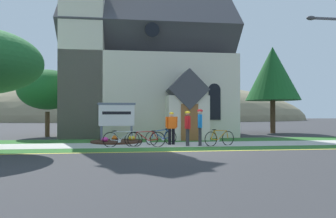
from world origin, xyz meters
The scene contains 18 objects.
ground centered at (0.00, 4.00, 0.00)m, with size 140.00×140.00×0.00m, color #333335.
sidewalk_slab centered at (-0.73, 1.77, 0.01)m, with size 32.00×2.49×0.01m, color #B7B5AD.
grass_verge centered at (-0.73, -0.20, 0.00)m, with size 32.00×1.46×0.01m, color #2D6628.
church_lawn centered at (-0.73, 4.26, 0.00)m, with size 24.00×2.49×0.01m, color #2D6628.
curb_paint_stripe centered at (-0.73, -1.09, 0.00)m, with size 28.00×0.16×0.01m, color yellow.
church_building centered at (-1.13, 9.36, 5.03)m, with size 11.77×10.22×14.77m.
church_sign centered at (-2.83, 3.74, 1.42)m, with size 2.07×0.21×2.14m.
flower_bed centered at (-2.82, 3.29, 0.07)m, with size 2.73×2.73×0.34m.
bicycle_white centered at (-0.54, 1.90, 0.37)m, with size 1.64×0.65×0.82m.
bicycle_silver centered at (2.17, 0.92, 0.37)m, with size 1.63×0.63×0.82m.
bicycle_black centered at (-2.53, 1.03, 0.37)m, with size 1.71×0.21×0.79m.
bicycle_red centered at (-1.35, 0.93, 0.37)m, with size 1.76×0.35×0.78m.
cyclist_in_blue_jersey centered at (0.61, 0.96, 0.98)m, with size 0.27×0.76×1.67m.
cyclist_in_yellow_jersey centered at (-0.06, 1.69, 0.95)m, with size 0.63×0.37×1.63m.
cyclist_in_white_jersey centered at (1.23, 0.99, 1.05)m, with size 0.33×0.72×1.76m.
roadside_conifer centered at (9.13, 9.76, 4.69)m, with size 4.23×4.23×6.83m.
yard_deciduous_tree centered at (-7.58, 8.19, 3.14)m, with size 3.89×3.89×4.50m.
distant_hill centered at (-2.74, 56.34, 0.00)m, with size 82.62×36.57×17.45m, color #847A5B.
Camera 1 is at (-2.22, -13.87, 1.57)m, focal length 33.79 mm.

